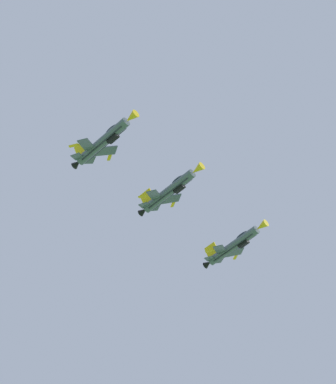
# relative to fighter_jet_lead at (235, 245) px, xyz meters

# --- Properties ---
(fighter_jet_lead) EXTENTS (15.13, 9.80, 5.44)m
(fighter_jet_lead) POSITION_rel_fighter_jet_lead_xyz_m (0.00, 0.00, 0.00)
(fighter_jet_lead) COLOR #4C5666
(fighter_jet_left_wing) EXTENTS (15.13, 9.75, 5.50)m
(fighter_jet_left_wing) POSITION_rel_fighter_jet_lead_xyz_m (-6.99, -17.18, -0.23)
(fighter_jet_left_wing) COLOR #4C5666
(fighter_jet_right_wing) EXTENTS (15.13, 9.79, 5.45)m
(fighter_jet_right_wing) POSITION_rel_fighter_jet_lead_xyz_m (-13.80, -32.05, -0.91)
(fighter_jet_right_wing) COLOR #4C5666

